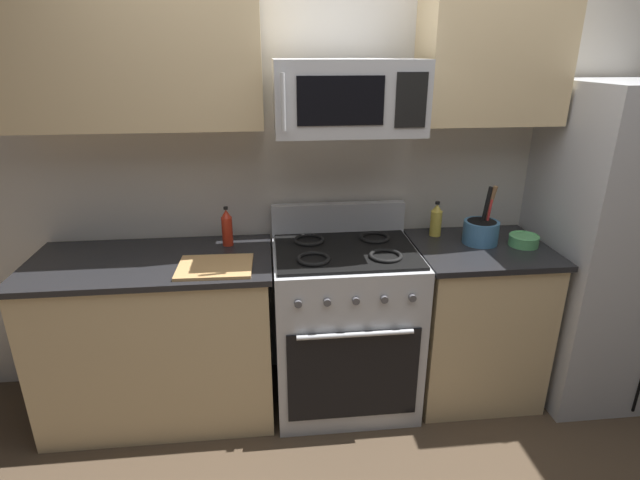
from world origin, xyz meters
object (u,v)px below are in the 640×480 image
range_oven (344,324)px  bottle_oil (436,220)px  prep_bowl (524,240)px  utensil_crock (481,231)px  cutting_board (215,267)px  microwave (348,97)px  bottle_hot_sauce (227,228)px  refrigerator (622,246)px

range_oven → bottle_oil: bottle_oil is taller
bottle_oil → prep_bowl: 0.48m
utensil_crock → cutting_board: utensil_crock is taller
cutting_board → prep_bowl: bearing=4.4°
utensil_crock → prep_bowl: bearing=-16.0°
microwave → utensil_crock: (0.75, 0.02, -0.71)m
bottle_oil → range_oven: bearing=-160.8°
range_oven → bottle_hot_sauce: bottle_hot_sauce is taller
range_oven → cutting_board: range_oven is taller
range_oven → microwave: size_ratio=1.56×
range_oven → prep_bowl: range_oven is taller
microwave → cutting_board: bearing=-165.6°
utensil_crock → cutting_board: bearing=-172.4°
utensil_crock → cutting_board: 1.43m
refrigerator → utensil_crock: 0.81m
bottle_hot_sauce → microwave: bearing=-12.4°
range_oven → refrigerator: size_ratio=0.62×
prep_bowl → bottle_hot_sauce: bearing=173.5°
cutting_board → bottle_hot_sauce: 0.32m
bottle_hot_sauce → range_oven: bearing=-14.8°
range_oven → microwave: bearing=90.1°
utensil_crock → bottle_hot_sauce: size_ratio=1.50×
refrigerator → prep_bowl: refrigerator is taller
refrigerator → bottle_hot_sauce: 2.19m
prep_bowl → microwave: bearing=177.4°
cutting_board → prep_bowl: (1.63, 0.13, 0.02)m
microwave → utensil_crock: size_ratio=2.17×
prep_bowl → bottle_oil: bearing=154.1°
prep_bowl → range_oven: bearing=179.1°
refrigerator → prep_bowl: 0.59m
refrigerator → cutting_board: size_ratio=4.93×
refrigerator → bottle_hot_sauce: size_ratio=8.16×
cutting_board → bottle_oil: bearing=15.4°
utensil_crock → cutting_board: size_ratio=0.90×
microwave → range_oven: bearing=-89.9°
bottle_oil → prep_bowl: size_ratio=1.25×
microwave → bottle_hot_sauce: size_ratio=3.24×
microwave → cutting_board: (-0.66, -0.17, -0.77)m
microwave → utensil_crock: microwave is taller
range_oven → cutting_board: size_ratio=3.05×
refrigerator → utensil_crock: (-0.80, 0.06, 0.10)m
utensil_crock → prep_bowl: utensil_crock is taller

